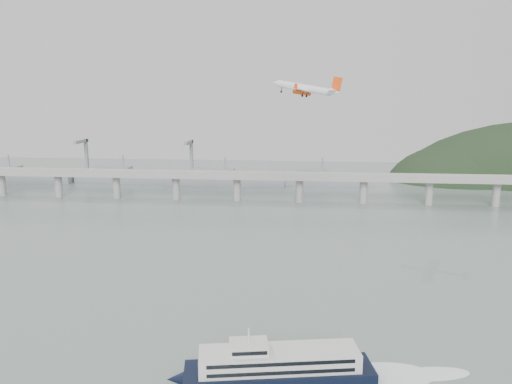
# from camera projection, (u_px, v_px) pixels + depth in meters

# --- Properties ---
(ground) EXTENTS (900.00, 900.00, 0.00)m
(ground) POSITION_uv_depth(u_px,v_px,m) (243.00, 304.00, 203.85)
(ground) COLOR slate
(ground) RESTS_ON ground
(bridge) EXTENTS (800.00, 22.00, 23.90)m
(bridge) POSITION_uv_depth(u_px,v_px,m) (273.00, 180.00, 395.84)
(bridge) COLOR gray
(bridge) RESTS_ON ground
(distant_fleet) EXTENTS (453.00, 60.90, 40.00)m
(distant_fleet) POSITION_uv_depth(u_px,v_px,m) (117.00, 177.00, 476.77)
(distant_fleet) COLOR gray
(distant_fleet) RESTS_ON ground
(ferry) EXTENTS (92.20, 28.42, 17.50)m
(ferry) POSITION_uv_depth(u_px,v_px,m) (279.00, 367.00, 148.04)
(ferry) COLOR black
(ferry) RESTS_ON ground
(airliner) EXTENTS (38.71, 36.29, 10.96)m
(airliner) POSITION_uv_depth(u_px,v_px,m) (306.00, 88.00, 267.49)
(airliner) COLOR white
(airliner) RESTS_ON ground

